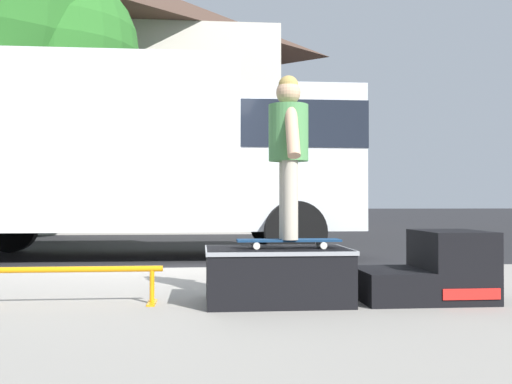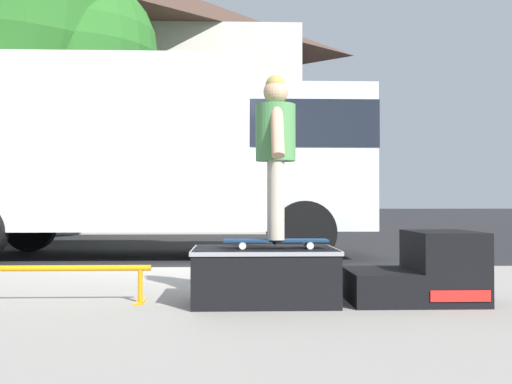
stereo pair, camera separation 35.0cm
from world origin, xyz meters
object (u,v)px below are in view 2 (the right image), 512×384
(box_truck, at_px, (154,152))
(grind_rail, at_px, (60,275))
(skateboard, at_px, (276,241))
(skater_kid, at_px, (276,143))
(street_tree_main, at_px, (16,28))
(kicker_ramp, at_px, (424,273))
(skate_box, at_px, (264,274))

(box_truck, bearing_deg, grind_rail, -89.99)
(skateboard, bearing_deg, skater_kid, 0.00)
(street_tree_main, bearing_deg, kicker_ramp, -54.14)
(box_truck, bearing_deg, skater_kid, -72.65)
(skate_box, height_order, street_tree_main, street_tree_main)
(skater_kid, xyz_separation_m, box_truck, (-1.62, 5.20, 0.37))
(skateboard, bearing_deg, street_tree_main, 120.54)
(skater_kid, bearing_deg, box_truck, 107.35)
(skateboard, relative_size, street_tree_main, 0.10)
(skate_box, xyz_separation_m, grind_rail, (-1.54, 0.05, -0.01))
(grind_rail, bearing_deg, skater_kid, -2.58)
(skate_box, height_order, kicker_ramp, kicker_ramp)
(grind_rail, relative_size, skater_kid, 1.10)
(street_tree_main, bearing_deg, grind_rail, -67.91)
(skateboard, distance_m, street_tree_main, 10.87)
(skateboard, relative_size, skater_kid, 0.63)
(kicker_ramp, distance_m, box_truck, 6.02)
(kicker_ramp, distance_m, street_tree_main, 11.52)
(skate_box, xyz_separation_m, skater_kid, (0.08, -0.02, 0.99))
(grind_rail, distance_m, street_tree_main, 10.25)
(skater_kid, relative_size, box_truck, 0.18)
(street_tree_main, bearing_deg, skateboard, -59.46)
(kicker_ramp, bearing_deg, street_tree_main, 125.86)
(kicker_ramp, bearing_deg, grind_rail, 178.97)
(grind_rail, relative_size, street_tree_main, 0.18)
(box_truck, bearing_deg, kicker_ramp, -61.94)
(kicker_ramp, relative_size, skateboard, 1.26)
(skateboard, bearing_deg, skate_box, 164.15)
(kicker_ramp, height_order, box_truck, box_truck)
(skateboard, height_order, street_tree_main, street_tree_main)
(grind_rail, bearing_deg, street_tree_main, 112.09)
(skate_box, bearing_deg, kicker_ramp, -0.02)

